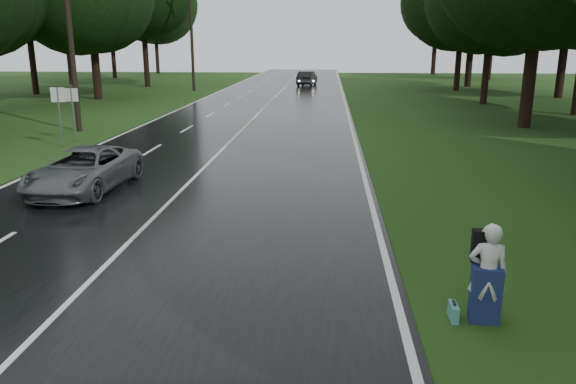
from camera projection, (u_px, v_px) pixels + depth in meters
ground at (76, 298)px, 10.01m from camera, size 160.00×160.00×0.00m
road at (242, 130)px, 29.26m from camera, size 12.00×140.00×0.04m
lane_center at (242, 129)px, 29.25m from camera, size 0.12×140.00×0.01m
grey_car at (84, 170)px, 17.00m from camera, size 2.44×4.84×1.31m
far_car at (307, 78)px, 59.79m from camera, size 2.16×4.72×1.50m
hitchhiker at (487, 276)px, 8.98m from camera, size 0.66×0.61×1.71m
suitcase at (453, 312)px, 9.18m from camera, size 0.11×0.39×0.28m
utility_pole_mid at (80, 131)px, 28.97m from camera, size 1.80×0.28×9.02m
utility_pole_far at (194, 91)px, 53.50m from camera, size 1.80×0.28×10.99m
road_sign_a at (63, 147)px, 24.49m from camera, size 0.63×0.10×2.62m
road_sign_b at (76, 142)px, 25.74m from camera, size 0.60×0.10×2.49m
tree_left_e at (99, 99)px, 45.47m from camera, size 9.18×9.18×14.35m
tree_left_f at (148, 87)px, 58.74m from camera, size 11.69×11.69×18.27m
tree_right_d at (524, 127)px, 30.35m from camera, size 10.07×10.07×15.73m
tree_right_e at (483, 104)px, 41.92m from camera, size 8.94×8.94×13.98m
tree_right_f at (456, 90)px, 54.10m from camera, size 9.61×9.61×15.01m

